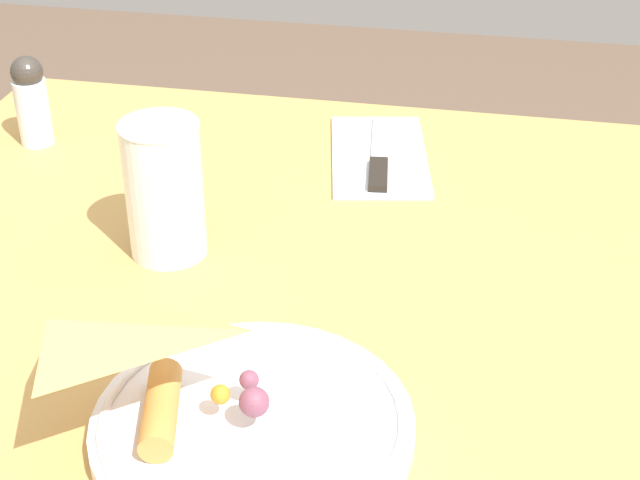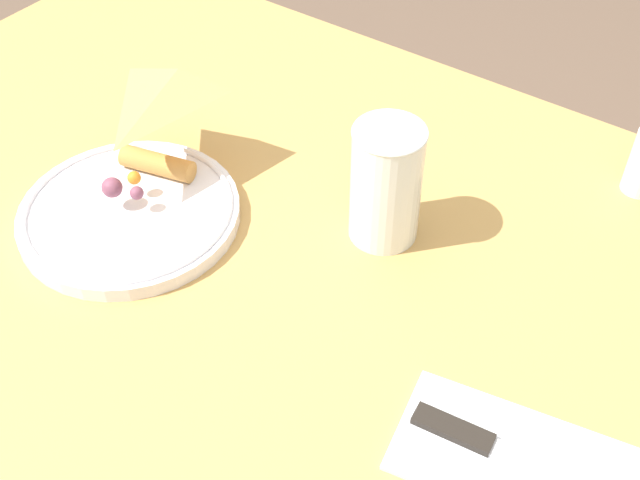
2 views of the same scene
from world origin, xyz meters
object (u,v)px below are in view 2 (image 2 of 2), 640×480
object	(u,v)px
plate_pizza	(130,209)
napkin_folded	(517,461)
dining_table	(208,311)
butter_knife	(507,453)
milk_glass	(386,186)

from	to	relation	value
plate_pizza	napkin_folded	xyz separation A→B (m)	(0.45, -0.03, -0.01)
dining_table	napkin_folded	distance (m)	0.40
dining_table	napkin_folded	xyz separation A→B (m)	(0.38, -0.05, 0.12)
butter_knife	napkin_folded	bearing A→B (deg)	-0.00
dining_table	plate_pizza	bearing A→B (deg)	-165.67
plate_pizza	milk_glass	xyz separation A→B (m)	(0.22, 0.14, 0.05)
dining_table	milk_glass	size ratio (longest dim) A/B	8.05
milk_glass	butter_knife	world-z (taller)	milk_glass
dining_table	plate_pizza	distance (m)	0.15
napkin_folded	butter_knife	xyz separation A→B (m)	(-0.01, -0.00, 0.00)
dining_table	butter_knife	world-z (taller)	butter_knife
dining_table	butter_knife	size ratio (longest dim) A/B	5.72
dining_table	plate_pizza	xyz separation A→B (m)	(-0.07, -0.02, 0.13)
milk_glass	napkin_folded	world-z (taller)	milk_glass
plate_pizza	butter_knife	world-z (taller)	plate_pizza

